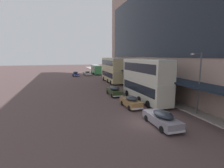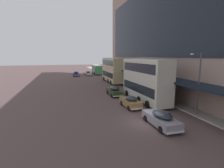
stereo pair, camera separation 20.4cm
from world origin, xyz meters
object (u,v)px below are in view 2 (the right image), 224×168
Objects in this scene: transit_bus_kerbside_front at (97,69)px; sedan_lead_mid at (76,74)px; sedan_second_mid at (161,119)px; street_lamp at (198,79)px; transit_bus_kerbside_far at (145,79)px; transit_bus_kerbside_rear at (112,69)px; sedan_second_near at (131,102)px; pedestrian_at_kerb at (163,92)px; sedan_lead_near at (114,91)px; sedan_oncoming_front at (88,73)px.

sedan_lead_mid is at bearing -149.44° from transit_bus_kerbside_front.
sedan_second_mid is 0.72× the size of street_lamp.
transit_bus_kerbside_front is 40.81m from transit_bus_kerbside_far.
sedan_lead_mid reaches higher than sedan_second_mid.
sedan_lead_mid is (-7.77, 16.42, -2.58)m from transit_bus_kerbside_rear.
transit_bus_kerbside_rear is at bearing 80.35° from sedan_second_near.
transit_bus_kerbside_far is at bearing -171.80° from pedestrian_at_kerb.
sedan_lead_mid is at bearing 97.33° from sedan_lead_near.
sedan_lead_mid is at bearing 95.67° from sedan_second_mid.
pedestrian_at_kerb is (6.70, -4.56, 0.38)m from sedan_lead_near.
street_lamp is (2.27, -27.06, 0.85)m from transit_bus_kerbside_rear.
pedestrian_at_kerb is (6.59, -36.53, 0.41)m from sedan_oncoming_front.
transit_bus_kerbside_rear is 29.06m from sedan_second_mid.
sedan_second_near is at bearing 94.07° from sedan_second_mid.
sedan_lead_near is 31.29m from sedan_lead_mid.
street_lamp reaches higher than sedan_lead_mid.
transit_bus_kerbside_far is 36.90m from sedan_lead_mid.
transit_bus_kerbside_front is 40.37m from pedestrian_at_kerb.
sedan_oncoming_front is at bearing 100.23° from pedestrian_at_kerb.
transit_bus_kerbside_far is 2.37× the size of sedan_lead_mid.
transit_bus_kerbside_far is at bearing -90.98° from transit_bus_kerbside_front.
sedan_lead_mid is (-3.99, 31.04, -0.02)m from sedan_lead_near.
sedan_second_mid is at bearing -89.52° from sedan_oncoming_front.
transit_bus_kerbside_rear is at bearing 83.49° from sedan_second_mid.
transit_bus_kerbside_rear is at bearing -78.07° from sedan_oncoming_front.
street_lamp is (-0.66, -7.89, 3.03)m from pedestrian_at_kerb.
transit_bus_kerbside_far is 4.81m from sedan_second_near.
sedan_oncoming_front is 4.21m from sedan_lead_mid.
pedestrian_at_kerb reaches higher than sedan_oncoming_front.
sedan_second_near is (0.02, -7.48, -0.04)m from sedan_lead_near.
sedan_oncoming_front is 31.97m from sedan_lead_near.
transit_bus_kerbside_front is at bearing 84.82° from sedan_second_near.
sedan_second_mid is at bearing -163.09° from street_lamp.
transit_bus_kerbside_rear is 17.93m from sedan_oncoming_front.
sedan_oncoming_front is 0.96× the size of sedan_second_mid.
pedestrian_at_kerb is (2.92, -19.18, -2.18)m from transit_bus_kerbside_rear.
transit_bus_kerbside_far is at bearing -85.18° from sedan_oncoming_front.
sedan_oncoming_front is 39.45m from sedan_second_near.
sedan_oncoming_front is at bearing 97.61° from street_lamp.
sedan_lead_mid is 44.76m from street_lamp.
transit_bus_kerbside_front is 5.47m from sedan_oncoming_front.
sedan_second_mid is at bearing -84.33° from sedan_lead_mid.
sedan_second_mid is at bearing -88.00° from sedan_lead_near.
transit_bus_kerbside_front is 0.87× the size of transit_bus_kerbside_rear.
sedan_second_near is 38.72m from sedan_lead_mid.
sedan_lead_near is at bearing 122.60° from transit_bus_kerbside_far.
transit_bus_kerbside_front is 2.00× the size of sedan_lead_near.
transit_bus_kerbside_front is at bearing 92.51° from street_lamp.
street_lamp reaches higher than transit_bus_kerbside_front.
sedan_lead_mid is (-7.22, 36.09, -2.61)m from transit_bus_kerbside_far.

